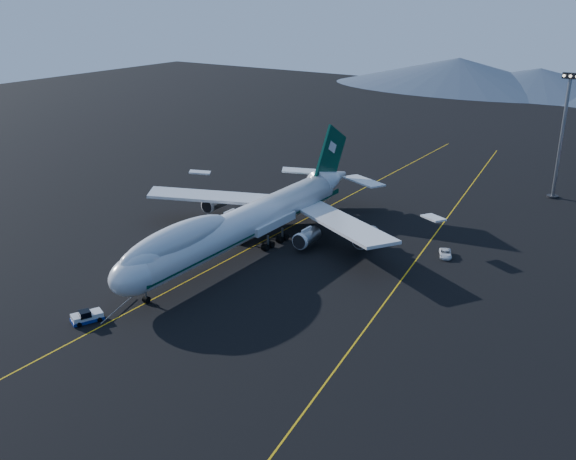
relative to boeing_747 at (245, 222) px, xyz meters
The scene contains 7 objects.
ground 5.81m from the boeing_747, 90.00° to the right, with size 500.00×500.00×0.00m, color black.
taxiway_line_main 5.80m from the boeing_747, 90.00° to the right, with size 0.25×220.00×0.01m, color #CEA00C.
taxiway_line_side 32.14m from the boeing_747, 18.38° to the left, with size 0.25×200.00×0.01m, color #CEA00C.
boeing_747 is the anchor object (origin of this frame).
pushback_tug 36.48m from the boeing_747, 94.77° to the right, with size 4.09×5.26×2.05m.
service_van 38.48m from the boeing_747, 28.93° to the left, with size 2.15×4.66×1.29m, color white.
floodlight_mast 80.65m from the boeing_747, 58.57° to the left, with size 3.67×2.75×29.69m.
Camera 1 is at (70.48, -91.15, 47.55)m, focal length 40.00 mm.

